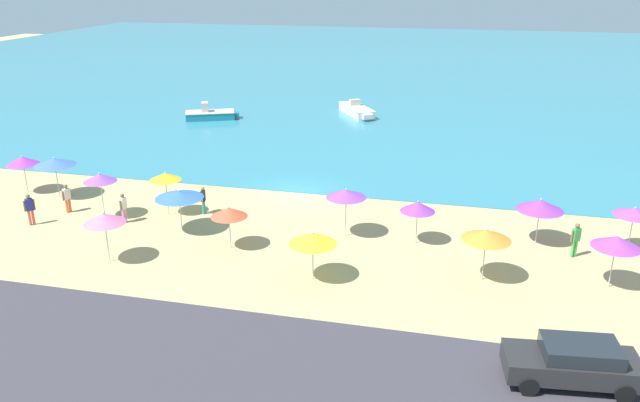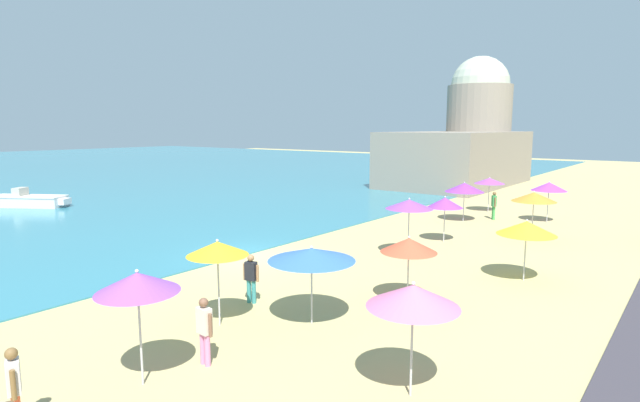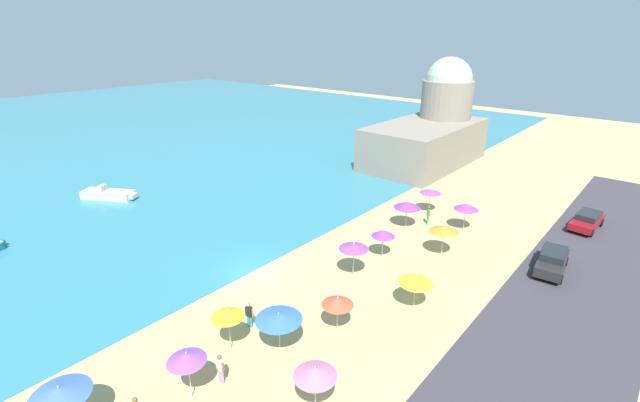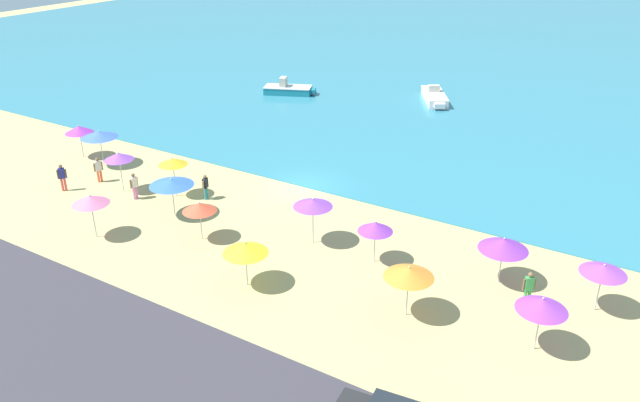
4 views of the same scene
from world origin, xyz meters
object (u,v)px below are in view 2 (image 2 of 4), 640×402
beach_umbrella_1 (534,197)px  beach_umbrella_8 (549,187)px  beach_umbrella_12 (489,181)px  bather_0 (251,276)px  bather_1 (204,328)px  beach_umbrella_13 (464,187)px  beach_umbrella_0 (409,245)px  beach_umbrella_9 (409,204)px  beach_umbrella_3 (445,203)px  beach_umbrella_6 (217,249)px  beach_umbrella_4 (137,282)px  beach_umbrella_7 (527,228)px  beach_umbrella_5 (312,254)px  harbor_fortress (467,140)px  bather_2 (14,386)px  beach_umbrella_2 (413,296)px  bather_4 (494,204)px  skiff_nearshore (28,201)px

beach_umbrella_1 → beach_umbrella_8: beach_umbrella_8 is taller
beach_umbrella_12 → bather_0: 21.93m
bather_1 → beach_umbrella_8: bearing=-4.1°
beach_umbrella_13 → beach_umbrella_0: bearing=-164.4°
beach_umbrella_8 → beach_umbrella_9: size_ratio=0.95×
bather_0 → beach_umbrella_3: bearing=-5.9°
beach_umbrella_3 → beach_umbrella_13: beach_umbrella_13 is taller
beach_umbrella_6 → bather_1: beach_umbrella_6 is taller
beach_umbrella_9 → bather_1: 12.02m
beach_umbrella_3 → beach_umbrella_12: bearing=7.8°
beach_umbrella_4 → beach_umbrella_13: 22.80m
beach_umbrella_7 → beach_umbrella_8: 12.74m
beach_umbrella_5 → beach_umbrella_13: beach_umbrella_13 is taller
beach_umbrella_7 → harbor_fortress: (30.05, 14.28, 2.32)m
beach_umbrella_3 → bather_0: size_ratio=1.42×
beach_umbrella_1 → beach_umbrella_9: bearing=154.1°
bather_0 → beach_umbrella_8: bearing=-10.9°
beach_umbrella_0 → beach_umbrella_1: (11.95, -0.55, 0.26)m
beach_umbrella_7 → beach_umbrella_12: size_ratio=0.98×
beach_umbrella_7 → bather_2: size_ratio=1.39×
beach_umbrella_2 → beach_umbrella_12: 24.73m
bather_4 → beach_umbrella_2: bearing=-165.3°
beach_umbrella_2 → beach_umbrella_13: size_ratio=1.05×
beach_umbrella_6 → skiff_nearshore: (5.76, 26.80, -1.76)m
beach_umbrella_3 → beach_umbrella_6: size_ratio=0.90×
beach_umbrella_0 → bather_1: bearing=165.5°
bather_1 → beach_umbrella_6: bearing=41.3°
bather_1 → harbor_fortress: bearing=14.0°
beach_umbrella_7 → bather_2: 15.97m
beach_umbrella_13 → bather_0: size_ratio=1.49×
beach_umbrella_4 → bather_4: beach_umbrella_4 is taller
beach_umbrella_3 → beach_umbrella_7: bearing=-129.4°
beach_umbrella_8 → beach_umbrella_9: (-12.06, 2.72, 0.17)m
beach_umbrella_6 → beach_umbrella_5: bearing=-48.5°
beach_umbrella_0 → bather_1: size_ratio=1.33×
bather_0 → skiff_nearshore: bather_0 is taller
beach_umbrella_4 → beach_umbrella_13: size_ratio=1.10×
beach_umbrella_3 → skiff_nearshore: size_ratio=0.41×
beach_umbrella_4 → beach_umbrella_6: beach_umbrella_4 is taller
beach_umbrella_7 → beach_umbrella_5: bearing=155.6°
beach_umbrella_8 → bather_1: beach_umbrella_8 is taller
beach_umbrella_7 → harbor_fortress: 33.35m
beach_umbrella_13 → bather_2: size_ratio=1.44×
skiff_nearshore → beach_umbrella_12: bearing=-55.3°
beach_umbrella_2 → skiff_nearshore: size_ratio=0.45×
bather_4 → beach_umbrella_1: bearing=-141.4°
beach_umbrella_5 → bather_1: size_ratio=1.51×
beach_umbrella_9 → bather_0: 8.47m
beach_umbrella_13 → skiff_nearshore: (-13.75, 26.03, -1.56)m
beach_umbrella_12 → bather_4: (-2.64, -1.25, -1.09)m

